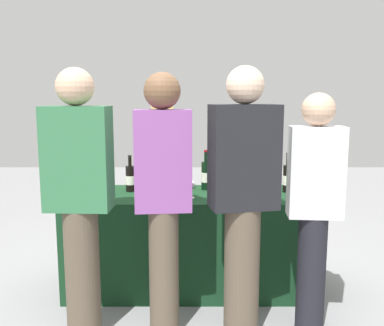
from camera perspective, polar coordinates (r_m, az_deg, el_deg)
name	(u,v)px	position (r m, az deg, el deg)	size (l,w,h in m)	color
ground_plane	(192,286)	(3.70, 0.00, -16.09)	(12.00, 12.00, 0.00)	gray
tasting_table	(192,241)	(3.55, 0.00, -10.32)	(1.96, 0.69, 0.79)	#14381E
wine_bottle_0	(131,178)	(3.54, -8.07, -2.01)	(0.07, 0.07, 0.30)	black
wine_bottle_1	(147,176)	(3.58, -6.05, -1.74)	(0.07, 0.07, 0.32)	black
wine_bottle_2	(173,177)	(3.52, -2.61, -1.83)	(0.07, 0.07, 0.33)	black
wine_bottle_3	(187,176)	(3.53, -0.66, -1.77)	(0.07, 0.07, 0.32)	black
wine_bottle_4	(207,175)	(3.58, 1.97, -1.63)	(0.07, 0.07, 0.33)	black
wine_bottle_5	(218,179)	(3.49, 3.49, -2.08)	(0.06, 0.06, 0.31)	black
wine_bottle_6	(261,177)	(3.58, 9.22, -1.86)	(0.07, 0.07, 0.31)	black
wine_bottle_7	(288,178)	(3.57, 12.69, -1.98)	(0.07, 0.07, 0.32)	black
wine_glass_0	(105,186)	(3.32, -11.48, -3.02)	(0.06, 0.06, 0.14)	silver
wine_glass_1	(167,186)	(3.31, -3.40, -3.08)	(0.06, 0.06, 0.13)	silver
wine_glass_2	(191,185)	(3.28, -0.07, -2.98)	(0.07, 0.07, 0.14)	silver
wine_glass_3	(243,184)	(3.32, 6.79, -2.78)	(0.07, 0.07, 0.15)	silver
wine_glass_4	(260,185)	(3.36, 9.00, -2.89)	(0.06, 0.06, 0.13)	silver
server_pouring	(164,173)	(3.96, -3.75, -1.36)	(0.46, 0.28, 1.61)	brown
guest_0	(81,195)	(2.79, -14.60, -4.16)	(0.41, 0.24, 1.73)	brown
guest_1	(164,193)	(2.73, -3.71, -4.06)	(0.37, 0.23, 1.71)	brown
guest_2	(244,194)	(2.73, 6.96, -4.16)	(0.45, 0.30, 1.75)	brown
guest_3	(315,203)	(2.91, 16.09, -5.10)	(0.36, 0.22, 1.58)	black
menu_board	(248,207)	(4.47, 7.44, -5.81)	(0.58, 0.03, 0.87)	white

